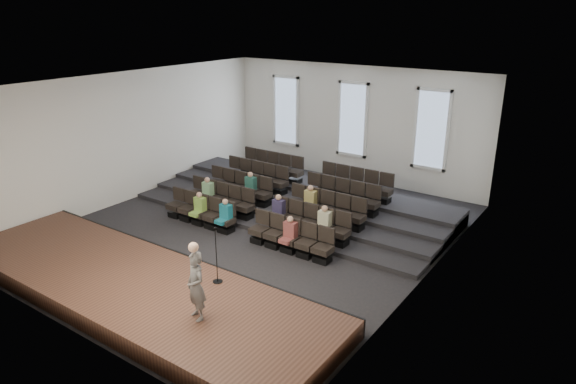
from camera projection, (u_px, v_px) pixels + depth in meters
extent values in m
plane|color=black|center=(253.00, 231.00, 17.61)|extent=(14.00, 14.00, 0.00)
cube|color=white|center=(250.00, 83.00, 15.92)|extent=(12.00, 14.00, 0.02)
cube|color=white|center=(353.00, 124.00, 22.19)|extent=(12.00, 0.04, 5.00)
cube|color=white|center=(53.00, 234.00, 11.34)|extent=(12.00, 0.04, 5.00)
cube|color=white|center=(131.00, 136.00, 20.00)|extent=(0.04, 14.00, 5.00)
cube|color=white|center=(430.00, 197.00, 13.53)|extent=(0.04, 14.00, 5.00)
cube|color=#4D2F21|center=(134.00, 287.00, 13.58)|extent=(11.80, 3.60, 0.50)
cube|color=black|center=(182.00, 261.00, 14.95)|extent=(11.80, 0.06, 0.52)
cube|color=black|center=(292.00, 208.00, 19.38)|extent=(11.80, 4.80, 0.15)
cube|color=black|center=(299.00, 203.00, 19.76)|extent=(11.80, 3.75, 0.30)
cube|color=black|center=(307.00, 197.00, 20.14)|extent=(11.80, 2.70, 0.45)
cube|color=black|center=(314.00, 191.00, 20.52)|extent=(11.80, 1.65, 0.60)
cube|color=black|center=(176.00, 214.00, 18.79)|extent=(0.47, 0.43, 0.20)
cube|color=black|center=(176.00, 206.00, 18.68)|extent=(0.55, 0.50, 0.19)
cube|color=black|center=(179.00, 194.00, 18.71)|extent=(0.55, 0.08, 0.50)
cube|color=black|center=(188.00, 218.00, 18.47)|extent=(0.47, 0.43, 0.20)
cube|color=black|center=(188.00, 210.00, 18.36)|extent=(0.55, 0.50, 0.19)
cube|color=black|center=(191.00, 197.00, 18.39)|extent=(0.55, 0.08, 0.50)
cube|color=black|center=(200.00, 221.00, 18.14)|extent=(0.47, 0.43, 0.20)
cube|color=black|center=(200.00, 213.00, 18.04)|extent=(0.55, 0.50, 0.19)
cube|color=black|center=(203.00, 201.00, 18.06)|extent=(0.55, 0.08, 0.50)
cube|color=black|center=(213.00, 225.00, 17.82)|extent=(0.47, 0.43, 0.20)
cube|color=black|center=(212.00, 217.00, 17.72)|extent=(0.55, 0.50, 0.19)
cube|color=black|center=(216.00, 204.00, 17.74)|extent=(0.55, 0.08, 0.50)
cube|color=black|center=(226.00, 229.00, 17.50)|extent=(0.47, 0.43, 0.20)
cube|color=black|center=(225.00, 221.00, 17.39)|extent=(0.55, 0.50, 0.19)
cube|color=black|center=(229.00, 208.00, 17.42)|extent=(0.55, 0.08, 0.50)
cube|color=black|center=(259.00, 239.00, 16.72)|extent=(0.47, 0.43, 0.20)
cube|color=black|center=(259.00, 231.00, 16.62)|extent=(0.55, 0.50, 0.19)
cube|color=black|center=(263.00, 217.00, 16.64)|extent=(0.55, 0.08, 0.50)
cube|color=black|center=(274.00, 244.00, 16.40)|extent=(0.47, 0.43, 0.20)
cube|color=black|center=(274.00, 235.00, 16.29)|extent=(0.55, 0.50, 0.19)
cube|color=black|center=(278.00, 221.00, 16.32)|extent=(0.55, 0.08, 0.50)
cube|color=black|center=(290.00, 249.00, 16.08)|extent=(0.47, 0.43, 0.20)
cube|color=black|center=(290.00, 240.00, 15.97)|extent=(0.55, 0.50, 0.19)
cube|color=black|center=(293.00, 225.00, 16.00)|extent=(0.55, 0.08, 0.50)
cube|color=black|center=(306.00, 254.00, 15.75)|extent=(0.47, 0.43, 0.20)
cube|color=black|center=(306.00, 244.00, 15.65)|extent=(0.55, 0.50, 0.19)
cube|color=black|center=(310.00, 230.00, 15.67)|extent=(0.55, 0.08, 0.50)
cube|color=black|center=(322.00, 259.00, 15.43)|extent=(0.47, 0.43, 0.20)
cube|color=black|center=(323.00, 249.00, 15.33)|extent=(0.55, 0.50, 0.19)
cube|color=black|center=(327.00, 234.00, 15.35)|extent=(0.55, 0.08, 0.50)
cube|color=black|center=(196.00, 202.00, 19.55)|extent=(0.47, 0.43, 0.20)
cube|color=black|center=(196.00, 194.00, 19.45)|extent=(0.55, 0.50, 0.19)
cube|color=black|center=(199.00, 183.00, 19.47)|extent=(0.55, 0.08, 0.50)
cube|color=black|center=(208.00, 205.00, 19.23)|extent=(0.47, 0.43, 0.20)
cube|color=black|center=(208.00, 197.00, 19.12)|extent=(0.55, 0.50, 0.19)
cube|color=black|center=(211.00, 185.00, 19.15)|extent=(0.55, 0.08, 0.50)
cube|color=black|center=(220.00, 208.00, 18.91)|extent=(0.47, 0.43, 0.20)
cube|color=black|center=(220.00, 201.00, 18.80)|extent=(0.55, 0.50, 0.19)
cube|color=black|center=(223.00, 189.00, 18.83)|extent=(0.55, 0.08, 0.50)
cube|color=black|center=(232.00, 212.00, 18.58)|extent=(0.47, 0.43, 0.20)
cube|color=black|center=(232.00, 204.00, 18.48)|extent=(0.55, 0.50, 0.19)
cube|color=black|center=(235.00, 192.00, 18.50)|extent=(0.55, 0.08, 0.50)
cube|color=black|center=(245.00, 215.00, 18.26)|extent=(0.47, 0.43, 0.20)
cube|color=black|center=(245.00, 207.00, 18.16)|extent=(0.55, 0.50, 0.19)
cube|color=black|center=(248.00, 195.00, 18.18)|extent=(0.55, 0.08, 0.50)
cube|color=black|center=(278.00, 225.00, 17.48)|extent=(0.47, 0.43, 0.20)
cube|color=black|center=(278.00, 216.00, 17.38)|extent=(0.55, 0.50, 0.19)
cube|color=black|center=(282.00, 203.00, 17.40)|extent=(0.55, 0.08, 0.50)
cube|color=black|center=(293.00, 229.00, 17.16)|extent=(0.47, 0.43, 0.20)
cube|color=black|center=(293.00, 220.00, 17.05)|extent=(0.55, 0.50, 0.19)
cube|color=black|center=(296.00, 207.00, 17.08)|extent=(0.55, 0.08, 0.50)
cube|color=black|center=(308.00, 233.00, 16.84)|extent=(0.47, 0.43, 0.20)
cube|color=black|center=(308.00, 224.00, 16.73)|extent=(0.55, 0.50, 0.19)
cube|color=black|center=(312.00, 211.00, 16.76)|extent=(0.55, 0.08, 0.50)
cube|color=black|center=(323.00, 237.00, 16.51)|extent=(0.47, 0.43, 0.20)
cube|color=black|center=(324.00, 229.00, 16.41)|extent=(0.55, 0.50, 0.19)
cube|color=black|center=(327.00, 215.00, 16.43)|extent=(0.55, 0.08, 0.50)
cube|color=black|center=(340.00, 242.00, 16.19)|extent=(0.47, 0.43, 0.20)
cube|color=black|center=(340.00, 233.00, 16.09)|extent=(0.55, 0.50, 0.19)
cube|color=black|center=(344.00, 219.00, 16.11)|extent=(0.55, 0.08, 0.50)
cube|color=black|center=(215.00, 191.00, 20.31)|extent=(0.47, 0.42, 0.20)
cube|color=black|center=(215.00, 183.00, 20.21)|extent=(0.55, 0.50, 0.19)
cube|color=black|center=(218.00, 172.00, 20.23)|extent=(0.55, 0.08, 0.50)
cube|color=black|center=(226.00, 194.00, 19.99)|extent=(0.47, 0.42, 0.20)
cube|color=black|center=(226.00, 186.00, 19.88)|extent=(0.55, 0.50, 0.19)
cube|color=black|center=(229.00, 175.00, 19.91)|extent=(0.55, 0.08, 0.50)
cube|color=black|center=(238.00, 197.00, 19.67)|extent=(0.47, 0.42, 0.20)
cube|color=black|center=(238.00, 189.00, 19.56)|extent=(0.55, 0.50, 0.19)
cube|color=black|center=(241.00, 177.00, 19.59)|extent=(0.55, 0.08, 0.50)
cube|color=black|center=(250.00, 200.00, 19.34)|extent=(0.47, 0.42, 0.20)
cube|color=black|center=(250.00, 192.00, 19.24)|extent=(0.55, 0.50, 0.19)
cube|color=black|center=(253.00, 180.00, 19.26)|extent=(0.55, 0.08, 0.50)
cube|color=black|center=(263.00, 203.00, 19.02)|extent=(0.47, 0.42, 0.20)
cube|color=black|center=(263.00, 195.00, 18.92)|extent=(0.55, 0.50, 0.19)
cube|color=black|center=(266.00, 183.00, 18.94)|extent=(0.55, 0.08, 0.50)
cube|color=black|center=(295.00, 211.00, 18.24)|extent=(0.47, 0.42, 0.20)
cube|color=black|center=(295.00, 203.00, 18.14)|extent=(0.55, 0.50, 0.19)
cube|color=black|center=(299.00, 191.00, 18.16)|extent=(0.55, 0.08, 0.50)
cube|color=black|center=(310.00, 215.00, 17.92)|extent=(0.47, 0.42, 0.20)
cube|color=black|center=(310.00, 207.00, 17.82)|extent=(0.55, 0.50, 0.19)
cube|color=black|center=(313.00, 194.00, 17.84)|extent=(0.55, 0.08, 0.50)
cube|color=black|center=(324.00, 219.00, 17.60)|extent=(0.47, 0.42, 0.20)
cube|color=black|center=(325.00, 210.00, 17.49)|extent=(0.55, 0.50, 0.19)
cube|color=black|center=(328.00, 197.00, 17.52)|extent=(0.55, 0.08, 0.50)
cube|color=black|center=(340.00, 223.00, 17.28)|extent=(0.47, 0.42, 0.20)
cube|color=black|center=(340.00, 214.00, 17.17)|extent=(0.55, 0.50, 0.19)
cube|color=black|center=(343.00, 201.00, 17.20)|extent=(0.55, 0.08, 0.50)
cube|color=black|center=(356.00, 227.00, 16.95)|extent=(0.47, 0.42, 0.20)
cube|color=black|center=(356.00, 218.00, 16.85)|extent=(0.55, 0.50, 0.19)
cube|color=black|center=(359.00, 204.00, 16.87)|extent=(0.55, 0.08, 0.50)
cube|color=black|center=(232.00, 180.00, 21.07)|extent=(0.47, 0.42, 0.20)
cube|color=black|center=(232.00, 173.00, 20.97)|extent=(0.55, 0.50, 0.19)
cube|color=black|center=(235.00, 162.00, 20.99)|extent=(0.55, 0.08, 0.50)
cube|color=black|center=(243.00, 183.00, 20.75)|extent=(0.47, 0.42, 0.20)
cube|color=black|center=(243.00, 176.00, 20.65)|extent=(0.55, 0.50, 0.19)
cube|color=black|center=(246.00, 165.00, 20.67)|extent=(0.55, 0.08, 0.50)
cube|color=black|center=(255.00, 186.00, 20.43)|extent=(0.47, 0.42, 0.20)
cube|color=black|center=(255.00, 178.00, 20.32)|extent=(0.55, 0.50, 0.19)
cube|color=black|center=(258.00, 167.00, 20.35)|extent=(0.55, 0.08, 0.50)
cube|color=black|center=(267.00, 188.00, 20.11)|extent=(0.47, 0.42, 0.20)
cube|color=black|center=(267.00, 181.00, 20.00)|extent=(0.55, 0.50, 0.19)
cube|color=black|center=(270.00, 170.00, 20.03)|extent=(0.55, 0.08, 0.50)
cube|color=black|center=(280.00, 191.00, 19.78)|extent=(0.47, 0.42, 0.20)
cube|color=black|center=(279.00, 184.00, 19.68)|extent=(0.55, 0.50, 0.19)
cube|color=black|center=(283.00, 172.00, 19.70)|extent=(0.55, 0.08, 0.50)
cube|color=black|center=(311.00, 199.00, 19.00)|extent=(0.47, 0.42, 0.20)
cube|color=black|center=(311.00, 191.00, 18.90)|extent=(0.55, 0.50, 0.19)
cube|color=black|center=(315.00, 179.00, 18.92)|extent=(0.55, 0.08, 0.50)
cube|color=black|center=(325.00, 202.00, 18.68)|extent=(0.47, 0.42, 0.20)
cube|color=black|center=(325.00, 194.00, 18.58)|extent=(0.55, 0.50, 0.19)
cube|color=black|center=(329.00, 182.00, 18.60)|extent=(0.55, 0.08, 0.50)
cube|color=black|center=(340.00, 206.00, 18.36)|extent=(0.47, 0.42, 0.20)
cube|color=black|center=(340.00, 197.00, 18.25)|extent=(0.55, 0.50, 0.19)
cube|color=black|center=(343.00, 185.00, 18.28)|extent=(0.55, 0.08, 0.50)
cube|color=black|center=(354.00, 209.00, 18.04)|extent=(0.47, 0.42, 0.20)
cube|color=black|center=(355.00, 201.00, 17.93)|extent=(0.55, 0.50, 0.19)
cube|color=black|center=(358.00, 188.00, 17.96)|extent=(0.55, 0.08, 0.50)
cube|color=black|center=(370.00, 213.00, 17.71)|extent=(0.47, 0.42, 0.20)
cube|color=black|center=(370.00, 204.00, 17.61)|extent=(0.55, 0.50, 0.19)
cube|color=black|center=(374.00, 191.00, 17.63)|extent=(0.55, 0.08, 0.50)
cube|color=black|center=(248.00, 170.00, 21.83)|extent=(0.47, 0.42, 0.20)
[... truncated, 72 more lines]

